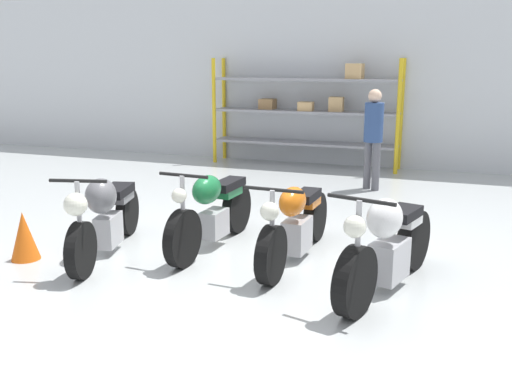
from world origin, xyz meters
name	(u,v)px	position (x,y,z in m)	size (l,w,h in m)	color
ground_plane	(244,260)	(0.00, 0.00, 0.00)	(30.00, 30.00, 0.00)	#B2B7B7
back_wall	(352,79)	(0.00, 6.25, 1.80)	(30.00, 0.08, 3.60)	silver
shelving_rack	(307,108)	(-0.83, 5.89, 1.20)	(3.94, 0.63, 2.22)	gold
motorcycle_grey	(105,214)	(-1.56, -0.33, 0.48)	(0.78, 2.08, 1.03)	black
motorcycle_green	(212,210)	(-0.51, 0.30, 0.46)	(0.58, 2.02, 1.02)	black
motorcycle_orange	(296,223)	(0.53, 0.22, 0.42)	(0.62, 2.14, 0.97)	black
motorcycle_white	(388,246)	(1.60, -0.32, 0.45)	(0.83, 2.03, 1.06)	black
person_browsing	(373,131)	(0.80, 4.07, 1.01)	(0.44, 0.44, 1.71)	#595960
traffic_cone	(24,236)	(-2.33, -0.78, 0.28)	(0.32, 0.32, 0.55)	orange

